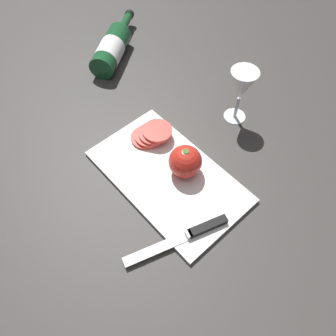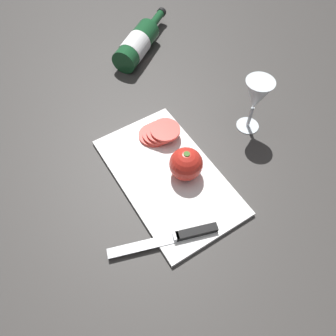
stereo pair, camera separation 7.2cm
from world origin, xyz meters
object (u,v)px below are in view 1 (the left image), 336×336
wine_bottle (112,48)px  tomato_slice_stack_near (151,134)px  wine_glass (242,87)px  whole_tomato (185,162)px  knife (196,231)px

wine_bottle → tomato_slice_stack_near: size_ratio=2.67×
wine_bottle → wine_glass: (-0.43, -0.10, 0.07)m
wine_bottle → whole_tomato: whole_tomato is taller
wine_bottle → wine_glass: wine_glass is taller
knife → tomato_slice_stack_near: size_ratio=2.26×
wine_bottle → tomato_slice_stack_near: 0.36m
wine_glass → whole_tomato: 0.24m
wine_glass → whole_tomato: bearing=100.5°
whole_tomato → knife: whole_tomato is taller
wine_bottle → knife: bearing=159.4°
wine_bottle → knife: size_ratio=1.18×
wine_bottle → knife: wine_bottle is taller
knife → tomato_slice_stack_near: (0.26, -0.10, 0.01)m
tomato_slice_stack_near → knife: bearing=159.6°
whole_tomato → knife: (-0.13, 0.09, -0.03)m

